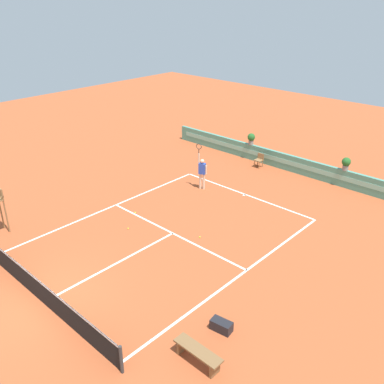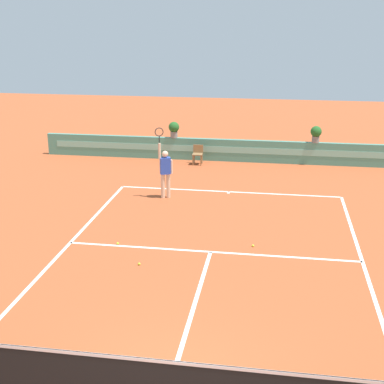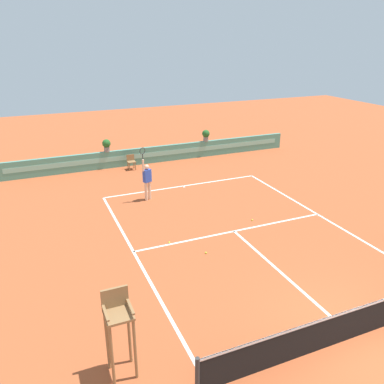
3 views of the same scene
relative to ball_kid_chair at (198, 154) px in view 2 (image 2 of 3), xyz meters
The scene contains 11 objects.
ground_plane 9.82m from the ball_kid_chair, 79.80° to the right, with size 60.00×60.00×0.00m, color #A84C28.
court_lines 9.12m from the ball_kid_chair, 79.00° to the right, with size 8.32×11.94×0.01m.
net 15.75m from the ball_kid_chair, 83.67° to the right, with size 8.92×0.10×1.00m.
back_wall_barrier 1.89m from the ball_kid_chair, 22.80° to the left, with size 18.00×0.21×1.00m.
ball_kid_chair is the anchor object (origin of this frame).
tennis_player 4.86m from the ball_kid_chair, 95.52° to the right, with size 0.59×0.34×2.58m.
tennis_ball_near_baseline 9.23m from the ball_kid_chair, 96.06° to the right, with size 0.07×0.07×0.07m, color #CCE033.
tennis_ball_mid_court 10.40m from the ball_kid_chair, 90.12° to the right, with size 0.07×0.07×0.07m, color #CCE033.
tennis_ball_by_sideline 9.19m from the ball_kid_chair, 71.63° to the right, with size 0.07×0.07×0.07m, color #CCE033.
potted_plant_left 1.69m from the ball_kid_chair, 148.75° to the left, with size 0.48×0.48×0.72m.
potted_plant_right 5.24m from the ball_kid_chair, ahead, with size 0.48×0.48×0.72m.
Camera 2 is at (1.66, -7.35, 6.29)m, focal length 50.63 mm.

